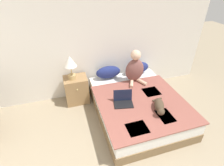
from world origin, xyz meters
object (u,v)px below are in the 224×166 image
bed (137,106)px  pillow_far (137,68)px  laptop_open (123,101)px  nightstand (77,90)px  pillow_near (108,72)px  person_sitting (135,68)px  cat_tabby (159,106)px  table_lamp (70,64)px

bed → pillow_far: (0.35, 0.85, 0.37)m
laptop_open → nightstand: laptop_open is taller
pillow_near → laptop_open: bearing=-89.7°
pillow_far → laptop_open: size_ratio=1.42×
laptop_open → nightstand: (-0.75, 0.90, -0.20)m
bed → pillow_far: 0.99m
person_sitting → cat_tabby: (0.03, -1.01, -0.22)m
cat_tabby → table_lamp: 1.87m
laptop_open → table_lamp: bearing=144.0°
bed → laptop_open: bearing=-163.9°
bed → table_lamp: table_lamp is taller
cat_tabby → table_lamp: bearing=-109.9°
bed → table_lamp: bearing=145.6°
pillow_near → table_lamp: table_lamp is taller
person_sitting → nightstand: 1.34m
cat_tabby → nightstand: size_ratio=0.80×
nightstand → laptop_open: bearing=-50.3°
pillow_near → cat_tabby: pillow_near is taller
pillow_far → person_sitting: size_ratio=0.78×
table_lamp → cat_tabby: bearing=-42.9°
pillow_near → laptop_open: pillow_near is taller
pillow_near → person_sitting: 0.60m
bed → laptop_open: 0.46m
pillow_near → pillow_far: bearing=0.0°
pillow_far → nightstand: (-1.44, -0.05, -0.29)m
table_lamp → bed: bearing=-34.4°
bed → cat_tabby: size_ratio=4.08×
bed → pillow_far: bearing=67.6°
cat_tabby → laptop_open: (-0.53, 0.35, -0.04)m
person_sitting → laptop_open: person_sitting is taller
bed → table_lamp: (-1.15, 0.79, 0.73)m
pillow_far → person_sitting: 0.39m
nightstand → table_lamp: bearing=-167.8°
laptop_open → table_lamp: size_ratio=0.76×
laptop_open → nightstand: size_ratio=0.64×
nightstand → bed: bearing=-36.2°
cat_tabby → laptop_open: 0.64m
laptop_open → pillow_far: bearing=65.7°
bed → pillow_near: 0.99m
bed → pillow_near: size_ratio=3.58×
pillow_far → person_sitting: person_sitting is taller
person_sitting → nightstand: (-1.24, 0.24, -0.45)m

